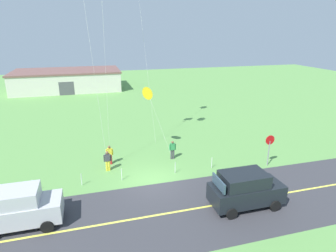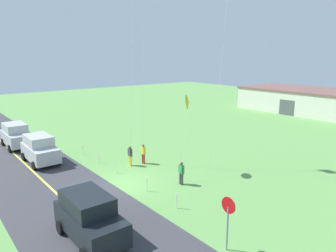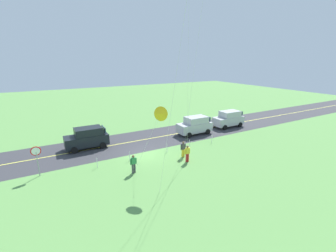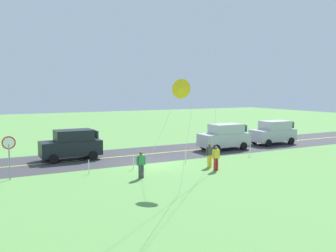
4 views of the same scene
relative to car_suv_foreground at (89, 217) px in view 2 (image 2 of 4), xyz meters
The scene contains 17 objects.
ground_plane 6.66m from the car_suv_foreground, 136.47° to the left, with size 120.00×120.00×0.10m, color #60994C.
asphalt_road 4.92m from the car_suv_foreground, behind, with size 120.00×7.00×0.00m, color #38383D.
road_centre_stripe 4.92m from the car_suv_foreground, behind, with size 120.00×0.16×0.00m, color #E5E04C.
car_suv_foreground is the anchor object (origin of this frame).
car_parked_west_far 18.92m from the car_suv_foreground, behind, with size 4.40×2.12×2.24m.
car_parked_west_near 12.94m from the car_suv_foreground, behind, with size 4.40×2.12×2.24m.
stop_sign 6.42m from the car_suv_foreground, 43.71° to the left, with size 0.76×0.08×2.56m.
person_adult_near 10.35m from the car_suv_foreground, 137.70° to the left, with size 0.58×0.22×1.60m.
person_adult_companion 10.95m from the car_suv_foreground, 132.62° to the left, with size 0.58×0.22×1.60m.
person_child_watcher 8.01m from the car_suv_foreground, 106.63° to the left, with size 0.58×0.22×1.60m.
kite_yellow_high 11.13m from the car_suv_foreground, 111.95° to the left, with size 2.05×2.45×5.85m.
warehouse_distant 42.96m from the car_suv_foreground, 106.33° to the left, with size 18.36×10.20×3.50m.
fence_post_0 13.72m from the car_suv_foreground, 157.64° to the left, with size 0.05×0.05×0.90m, color silver.
fence_post_1 10.94m from the car_suv_foreground, 151.46° to the left, with size 0.05×0.05×0.90m, color silver.
fence_post_2 8.62m from the car_suv_foreground, 142.61° to the left, with size 0.05×0.05×0.90m, color silver.
fence_post_3 5.97m from the car_suv_foreground, 118.37° to the left, with size 0.05×0.05×0.90m, color silver.
fence_post_4 5.26m from the car_suv_foreground, 88.14° to the left, with size 0.05×0.05×0.90m, color silver.
Camera 2 is at (17.78, -10.12, 8.59)m, focal length 34.14 mm.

